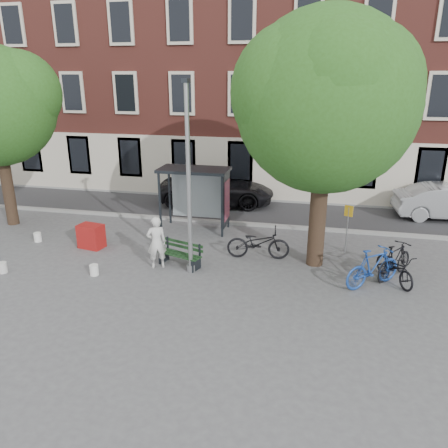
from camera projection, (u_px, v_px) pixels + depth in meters
name	position (u px, v px, depth m)	size (l,w,h in m)	color
ground	(191.00, 271.00, 14.55)	(90.00, 90.00, 0.00)	#4C4C4F
road	(233.00, 210.00, 21.01)	(40.00, 4.00, 0.01)	#28282B
curb_near	(224.00, 222.00, 19.14)	(40.00, 0.25, 0.12)	gray
curb_far	(240.00, 198.00, 22.84)	(40.00, 0.25, 0.12)	gray
building_row	(255.00, 59.00, 24.26)	(30.00, 8.00, 14.00)	brown
lamppost	(189.00, 190.00, 13.64)	(0.28, 0.35, 6.11)	#9EA0A3
tree_right	(327.00, 95.00, 13.17)	(5.76, 5.60, 8.20)	black
bus_shelter	(204.00, 185.00, 17.84)	(2.85, 1.45, 2.62)	#1E2328
painter	(156.00, 242.00, 14.56)	(0.66, 0.43, 1.80)	silver
bench	(180.00, 255.00, 14.87)	(1.65, 0.97, 0.81)	#1E2328
bike_a	(258.00, 243.00, 15.40)	(0.77, 2.21, 1.16)	black
bike_b	(373.00, 267.00, 13.34)	(0.59, 2.09, 1.26)	#1A3F92
bike_c	(395.00, 267.00, 13.66)	(0.67, 1.91, 1.00)	black
bike_d	(395.00, 261.00, 13.92)	(0.55, 1.94, 1.17)	black
car_dark	(217.00, 189.00, 21.86)	(2.61, 5.65, 1.57)	black
red_stand	(91.00, 236.00, 16.40)	(0.90, 0.60, 0.90)	maroon
bucket_a	(3.00, 268.00, 14.39)	(0.28, 0.28, 0.36)	silver
bucket_b	(94.00, 270.00, 14.21)	(0.28, 0.28, 0.36)	white
bucket_c	(38.00, 237.00, 17.07)	(0.28, 0.28, 0.36)	white
notice_sign	(348.00, 219.00, 15.68)	(0.29, 0.15, 1.80)	#9EA0A3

